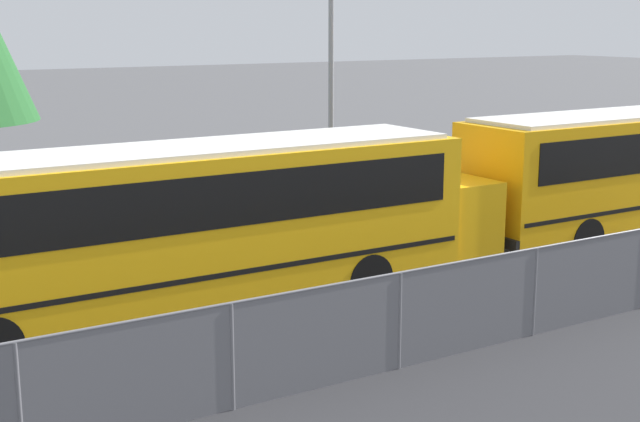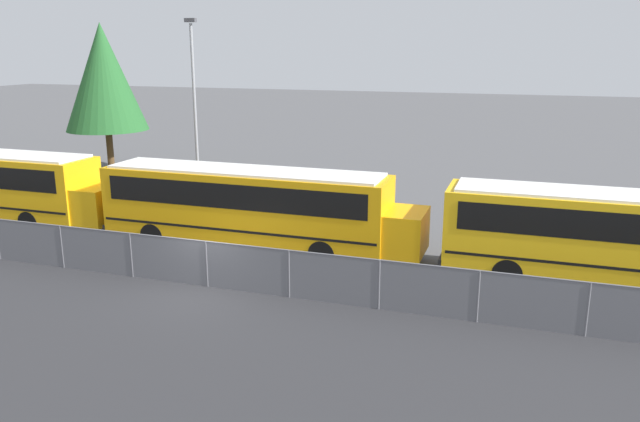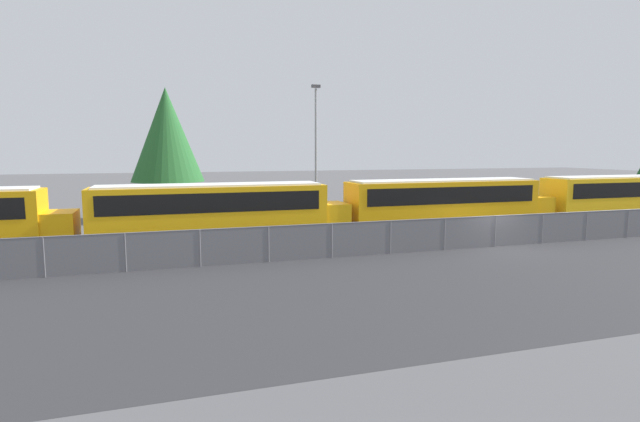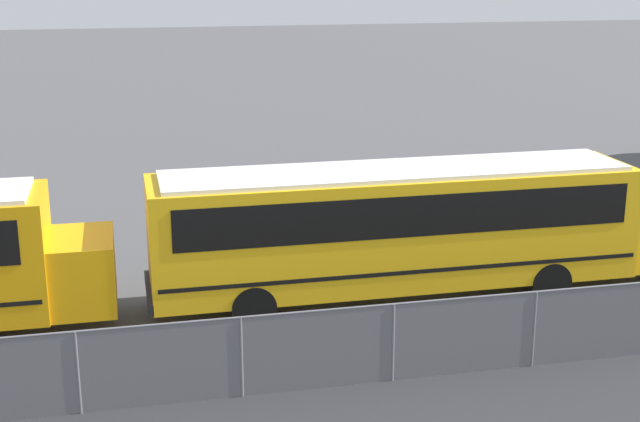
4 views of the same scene
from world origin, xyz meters
TOP-DOWN VIEW (x-y plane):
  - school_bus_4 at (13.93, 4.36)m, footprint 13.52×2.51m

SIDE VIEW (x-z plane):
  - school_bus_4 at x=13.93m, z-range 0.32..3.69m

